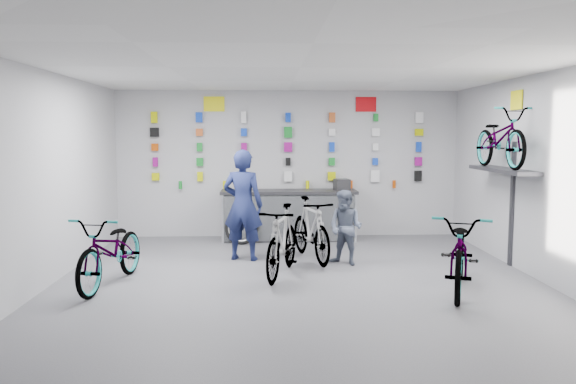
{
  "coord_description": "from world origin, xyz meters",
  "views": [
    {
      "loc": [
        -0.47,
        -7.55,
        2.13
      ],
      "look_at": [
        -0.11,
        1.4,
        1.19
      ],
      "focal_mm": 35.0,
      "sensor_mm": 36.0,
      "label": 1
    }
  ],
  "objects_px": {
    "customer": "(346,228)",
    "bike_service": "(311,229)",
    "clerk": "(243,205)",
    "bike_center": "(282,241)",
    "counter": "(289,216)",
    "bike_right": "(461,252)",
    "bike_left": "(112,250)"
  },
  "relations": [
    {
      "from": "customer",
      "to": "bike_service",
      "type": "bearing_deg",
      "value": -176.05
    },
    {
      "from": "bike_center",
      "to": "customer",
      "type": "bearing_deg",
      "value": 49.16
    },
    {
      "from": "bike_right",
      "to": "clerk",
      "type": "bearing_deg",
      "value": 166.4
    },
    {
      "from": "bike_right",
      "to": "bike_center",
      "type": "bearing_deg",
      "value": 179.65
    },
    {
      "from": "counter",
      "to": "bike_right",
      "type": "bearing_deg",
      "value": -60.22
    },
    {
      "from": "bike_left",
      "to": "clerk",
      "type": "relative_size",
      "value": 1.04
    },
    {
      "from": "bike_left",
      "to": "bike_service",
      "type": "bearing_deg",
      "value": 36.46
    },
    {
      "from": "counter",
      "to": "bike_right",
      "type": "distance_m",
      "value": 4.35
    },
    {
      "from": "customer",
      "to": "clerk",
      "type": "bearing_deg",
      "value": -158.2
    },
    {
      "from": "bike_left",
      "to": "customer",
      "type": "height_order",
      "value": "customer"
    },
    {
      "from": "clerk",
      "to": "customer",
      "type": "height_order",
      "value": "clerk"
    },
    {
      "from": "counter",
      "to": "bike_center",
      "type": "relative_size",
      "value": 1.53
    },
    {
      "from": "bike_left",
      "to": "bike_center",
      "type": "height_order",
      "value": "bike_center"
    },
    {
      "from": "bike_center",
      "to": "bike_service",
      "type": "distance_m",
      "value": 1.16
    },
    {
      "from": "bike_right",
      "to": "customer",
      "type": "relative_size",
      "value": 1.71
    },
    {
      "from": "bike_left",
      "to": "bike_service",
      "type": "distance_m",
      "value": 3.26
    },
    {
      "from": "counter",
      "to": "bike_right",
      "type": "relative_size",
      "value": 1.3
    },
    {
      "from": "bike_right",
      "to": "clerk",
      "type": "xyz_separation_m",
      "value": [
        -3.01,
        2.04,
        0.39
      ]
    },
    {
      "from": "bike_right",
      "to": "customer",
      "type": "bearing_deg",
      "value": 150.07
    },
    {
      "from": "bike_service",
      "to": "customer",
      "type": "distance_m",
      "value": 0.64
    },
    {
      "from": "counter",
      "to": "bike_center",
      "type": "xyz_separation_m",
      "value": [
        -0.22,
        -2.87,
        0.05
      ]
    },
    {
      "from": "counter",
      "to": "bike_right",
      "type": "xyz_separation_m",
      "value": [
        2.16,
        -3.78,
        0.06
      ]
    },
    {
      "from": "bike_service",
      "to": "clerk",
      "type": "xyz_separation_m",
      "value": [
        -1.14,
        0.09,
        0.4
      ]
    },
    {
      "from": "bike_left",
      "to": "bike_service",
      "type": "height_order",
      "value": "bike_service"
    },
    {
      "from": "counter",
      "to": "clerk",
      "type": "relative_size",
      "value": 1.45
    },
    {
      "from": "bike_left",
      "to": "clerk",
      "type": "height_order",
      "value": "clerk"
    },
    {
      "from": "bike_center",
      "to": "clerk",
      "type": "distance_m",
      "value": 1.35
    },
    {
      "from": "counter",
      "to": "bike_right",
      "type": "height_order",
      "value": "bike_right"
    },
    {
      "from": "counter",
      "to": "customer",
      "type": "relative_size",
      "value": 2.22
    },
    {
      "from": "bike_right",
      "to": "clerk",
      "type": "relative_size",
      "value": 1.11
    },
    {
      "from": "counter",
      "to": "bike_center",
      "type": "distance_m",
      "value": 2.88
    },
    {
      "from": "customer",
      "to": "bike_right",
      "type": "bearing_deg",
      "value": -14.43
    }
  ]
}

